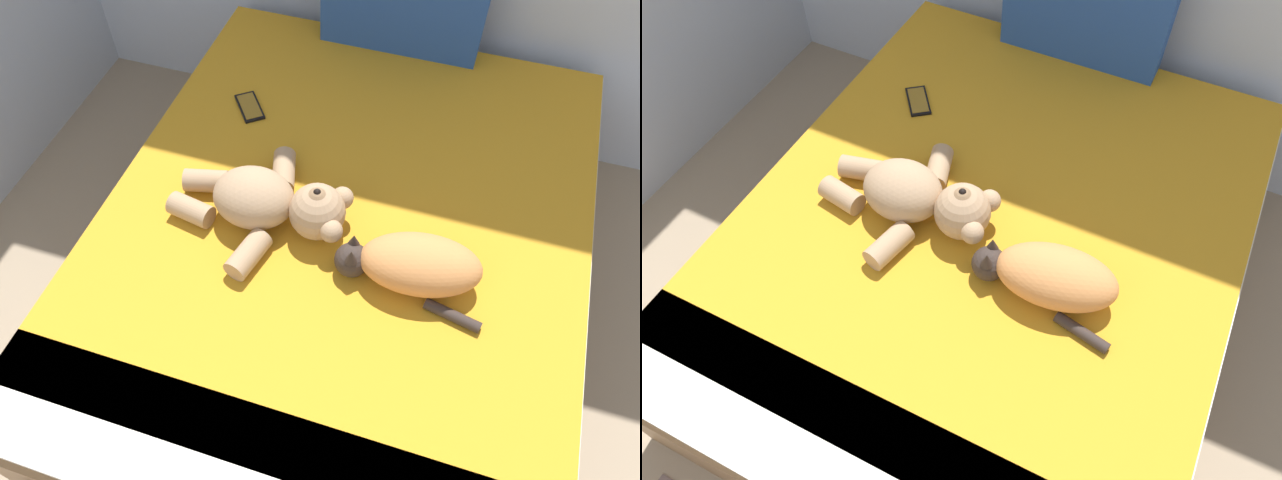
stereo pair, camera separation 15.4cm
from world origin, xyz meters
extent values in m
cube|color=olive|center=(1.50, 2.71, 0.16)|extent=(1.53, 1.91, 0.32)
cube|color=white|center=(1.50, 2.71, 0.40)|extent=(1.48, 1.86, 0.17)
cube|color=orange|center=(1.50, 2.76, 0.50)|extent=(1.47, 1.72, 0.02)
cube|color=silver|center=(1.50, 1.90, 0.50)|extent=(1.47, 0.31, 0.02)
ellipsoid|color=#D18447|center=(1.76, 2.54, 0.58)|extent=(0.36, 0.24, 0.15)
sphere|color=#332823|center=(1.57, 2.51, 0.56)|extent=(0.10, 0.10, 0.10)
cone|color=#332823|center=(1.57, 2.48, 0.61)|extent=(0.04, 0.04, 0.04)
cone|color=#332823|center=(1.57, 2.54, 0.61)|extent=(0.04, 0.04, 0.04)
cylinder|color=#332823|center=(1.87, 2.44, 0.52)|extent=(0.16, 0.06, 0.03)
ellipsoid|color=#332823|center=(1.66, 2.56, 0.53)|extent=(0.11, 0.07, 0.04)
ellipsoid|color=tan|center=(1.24, 2.62, 0.59)|extent=(0.25, 0.21, 0.17)
sphere|color=tan|center=(1.43, 2.62, 0.59)|extent=(0.17, 0.17, 0.17)
sphere|color=#8E6B49|center=(1.43, 2.62, 0.65)|extent=(0.07, 0.07, 0.07)
sphere|color=black|center=(1.43, 2.62, 0.68)|extent=(0.02, 0.02, 0.02)
sphere|color=tan|center=(1.49, 2.69, 0.60)|extent=(0.07, 0.07, 0.07)
sphere|color=tan|center=(1.49, 2.56, 0.60)|extent=(0.07, 0.07, 0.07)
cylinder|color=tan|center=(1.27, 2.78, 0.54)|extent=(0.11, 0.16, 0.07)
cylinder|color=tan|center=(1.05, 2.67, 0.54)|extent=(0.15, 0.10, 0.07)
cylinder|color=tan|center=(1.28, 2.45, 0.54)|extent=(0.10, 0.16, 0.07)
cylinder|color=tan|center=(1.05, 2.55, 0.54)|extent=(0.15, 0.09, 0.07)
cube|color=black|center=(1.04, 3.06, 0.51)|extent=(0.15, 0.16, 0.01)
cube|color=olive|center=(1.04, 3.06, 0.52)|extent=(0.13, 0.14, 0.00)
camera|label=1|loc=(1.77, 1.59, 1.96)|focal=33.63mm
camera|label=2|loc=(1.91, 1.65, 1.96)|focal=33.63mm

